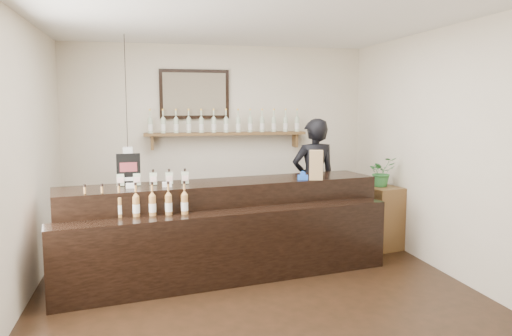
{
  "coord_description": "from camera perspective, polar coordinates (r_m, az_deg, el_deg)",
  "views": [
    {
      "loc": [
        -1.1,
        -4.95,
        1.92
      ],
      "look_at": [
        0.18,
        0.7,
        1.19
      ],
      "focal_mm": 35.0,
      "sensor_mm": 36.0,
      "label": 1
    }
  ],
  "objects": [
    {
      "name": "back_wall_decor",
      "position": [
        7.39,
        -5.33,
        5.87
      ],
      "size": [
        2.66,
        0.96,
        1.69
      ],
      "color": "brown",
      "rests_on": "ground"
    },
    {
      "name": "ground",
      "position": [
        5.43,
        -0.22,
        -13.54
      ],
      "size": [
        5.0,
        5.0,
        0.0
      ],
      "primitive_type": "plane",
      "color": "black",
      "rests_on": "ground"
    },
    {
      "name": "counter",
      "position": [
        5.77,
        -3.53,
        -7.2
      ],
      "size": [
        3.78,
        1.59,
        1.21
      ],
      "color": "black",
      "rests_on": "ground"
    },
    {
      "name": "promo_sign",
      "position": [
        5.63,
        -14.36,
        -0.2
      ],
      "size": [
        0.26,
        0.04,
        0.36
      ],
      "color": "black",
      "rests_on": "counter"
    },
    {
      "name": "room_shell",
      "position": [
        5.08,
        -0.23,
        4.73
      ],
      "size": [
        5.0,
        5.0,
        5.0
      ],
      "color": "beige",
      "rests_on": "ground"
    },
    {
      "name": "shopkeeper",
      "position": [
        6.96,
        6.62,
        -0.59
      ],
      "size": [
        0.76,
        0.53,
        1.97
      ],
      "primitive_type": "imported",
      "rotation": [
        0.0,
        0.0,
        3.23
      ],
      "color": "black",
      "rests_on": "ground"
    },
    {
      "name": "tape_dispenser",
      "position": [
        5.94,
        5.37,
        -0.96
      ],
      "size": [
        0.13,
        0.08,
        0.1
      ],
      "color": "blue",
      "rests_on": "counter"
    },
    {
      "name": "side_cabinet",
      "position": [
        6.99,
        14.0,
        -5.44
      ],
      "size": [
        0.53,
        0.65,
        0.84
      ],
      "color": "brown",
      "rests_on": "ground"
    },
    {
      "name": "paper_bag",
      "position": [
        5.96,
        6.89,
        0.34
      ],
      "size": [
        0.19,
        0.17,
        0.35
      ],
      "color": "#977249",
      "rests_on": "counter"
    },
    {
      "name": "potted_plant",
      "position": [
        6.88,
        14.16,
        -0.43
      ],
      "size": [
        0.4,
        0.36,
        0.4
      ],
      "primitive_type": "imported",
      "rotation": [
        0.0,
        0.0,
        0.16
      ],
      "color": "#2D7133",
      "rests_on": "side_cabinet"
    }
  ]
}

